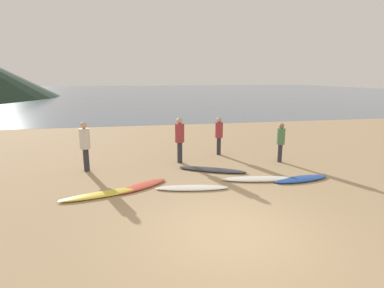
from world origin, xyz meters
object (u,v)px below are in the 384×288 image
(person_2, at_px, (180,136))
(surfboard_4, at_px, (261,179))
(surfboard_0, at_px, (104,194))
(person_0, at_px, (281,139))
(person_1, at_px, (85,142))
(surfboard_1, at_px, (140,186))
(surfboard_3, at_px, (212,170))
(person_3, at_px, (219,133))
(surfboard_2, at_px, (192,188))
(surfboard_5, at_px, (301,179))

(person_2, bearing_deg, surfboard_4, 10.37)
(surfboard_0, height_order, person_0, person_0)
(person_1, bearing_deg, person_0, -42.00)
(person_0, height_order, person_1, person_1)
(surfboard_1, xyz_separation_m, person_0, (5.62, 1.85, 0.88))
(surfboard_1, distance_m, person_0, 5.98)
(surfboard_3, distance_m, person_3, 2.61)
(surfboard_0, xyz_separation_m, person_3, (4.57, 3.93, 0.93))
(surfboard_3, xyz_separation_m, person_1, (-4.48, 0.88, 1.02))
(surfboard_1, xyz_separation_m, person_1, (-1.84, 2.10, 1.02))
(surfboard_2, xyz_separation_m, surfboard_5, (3.72, 0.10, 0.00))
(surfboard_0, distance_m, person_1, 2.86)
(surfboard_1, bearing_deg, person_3, 11.35)
(person_3, bearing_deg, surfboard_3, 22.05)
(person_0, xyz_separation_m, person_1, (-7.46, 0.25, 0.14))
(person_1, bearing_deg, surfboard_3, -51.30)
(surfboard_1, bearing_deg, surfboard_5, -36.93)
(person_0, xyz_separation_m, person_3, (-2.08, 1.63, 0.05))
(surfboard_5, bearing_deg, surfboard_4, 161.07)
(surfboard_0, xyz_separation_m, surfboard_3, (3.67, 1.66, 0.00))
(person_1, height_order, person_3, person_1)
(surfboard_4, height_order, person_0, person_0)
(surfboard_3, relative_size, surfboard_5, 1.24)
(surfboard_1, height_order, person_0, person_0)
(person_0, height_order, person_3, person_3)
(surfboard_1, xyz_separation_m, surfboard_2, (1.56, -0.44, -0.00))
(surfboard_3, bearing_deg, surfboard_1, -128.65)
(surfboard_2, bearing_deg, person_0, 38.50)
(surfboard_5, bearing_deg, surfboard_0, 173.01)
(surfboard_5, bearing_deg, person_2, 133.42)
(surfboard_2, relative_size, person_3, 1.35)
(surfboard_4, relative_size, person_1, 1.45)
(surfboard_0, distance_m, surfboard_4, 5.01)
(person_2, bearing_deg, surfboard_2, -32.75)
(person_1, bearing_deg, surfboard_5, -59.08)
(surfboard_0, relative_size, surfboard_5, 1.24)
(surfboard_3, height_order, surfboard_4, surfboard_3)
(surfboard_3, bearing_deg, person_2, 152.86)
(surfboard_1, height_order, person_2, person_2)
(surfboard_5, relative_size, person_0, 1.30)
(person_0, bearing_deg, surfboard_2, -38.49)
(surfboard_1, relative_size, person_3, 1.17)
(person_2, distance_m, person_3, 2.10)
(person_2, bearing_deg, surfboard_1, -63.88)
(surfboard_3, bearing_deg, surfboard_4, -17.80)
(surfboard_2, relative_size, person_1, 1.24)
(surfboard_0, relative_size, surfboard_2, 1.13)
(person_0, bearing_deg, surfboard_0, -48.87)
(surfboard_4, relative_size, person_0, 1.67)
(person_0, relative_size, person_2, 0.87)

